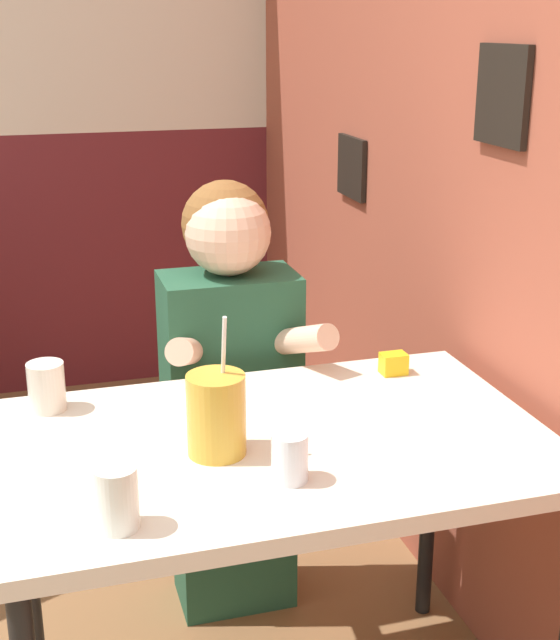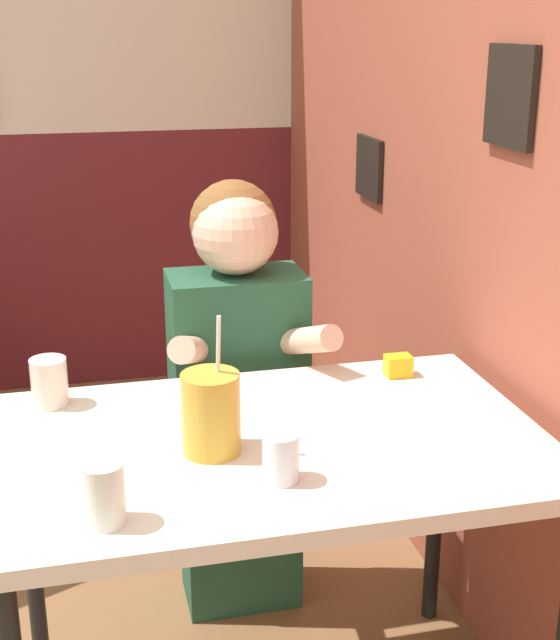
# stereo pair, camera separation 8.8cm
# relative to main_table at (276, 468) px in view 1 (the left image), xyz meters

# --- Properties ---
(brick_wall_right) EXTENTS (0.08, 4.57, 2.70)m
(brick_wall_right) POSITION_rel_main_table_xyz_m (0.62, 0.92, 0.68)
(brick_wall_right) COLOR #9E4C38
(brick_wall_right) RESTS_ON ground_plane
(main_table) EXTENTS (1.10, 0.71, 0.74)m
(main_table) POSITION_rel_main_table_xyz_m (0.00, 0.00, 0.00)
(main_table) COLOR beige
(main_table) RESTS_ON ground_plane
(person_seated) EXTENTS (0.42, 0.41, 1.17)m
(person_seated) POSITION_rel_main_table_xyz_m (0.03, 0.52, -0.05)
(person_seated) COLOR #235138
(person_seated) RESTS_ON ground_plane
(cocktail_pitcher) EXTENTS (0.11, 0.11, 0.28)m
(cocktail_pitcher) POSITION_rel_main_table_xyz_m (-0.13, -0.03, 0.15)
(cocktail_pitcher) COLOR gold
(cocktail_pitcher) RESTS_ON main_table
(glass_near_pitcher) EXTENTS (0.07, 0.07, 0.09)m
(glass_near_pitcher) POSITION_rel_main_table_xyz_m (-0.02, -0.17, 0.12)
(glass_near_pitcher) COLOR silver
(glass_near_pitcher) RESTS_ON main_table
(glass_center) EXTENTS (0.07, 0.07, 0.11)m
(glass_center) POSITION_rel_main_table_xyz_m (-0.34, -0.25, 0.12)
(glass_center) COLOR silver
(glass_center) RESTS_ON main_table
(glass_far_side) EXTENTS (0.08, 0.08, 0.11)m
(glass_far_side) POSITION_rel_main_table_xyz_m (-0.43, 0.27, 0.12)
(glass_far_side) COLOR silver
(glass_far_side) RESTS_ON main_table
(condiment_ketchup) EXTENTS (0.06, 0.04, 0.05)m
(condiment_ketchup) POSITION_rel_main_table_xyz_m (-0.10, 0.15, 0.09)
(condiment_ketchup) COLOR #B7140F
(condiment_ketchup) RESTS_ON main_table
(condiment_mustard) EXTENTS (0.06, 0.04, 0.05)m
(condiment_mustard) POSITION_rel_main_table_xyz_m (0.36, 0.25, 0.09)
(condiment_mustard) COLOR yellow
(condiment_mustard) RESTS_ON main_table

